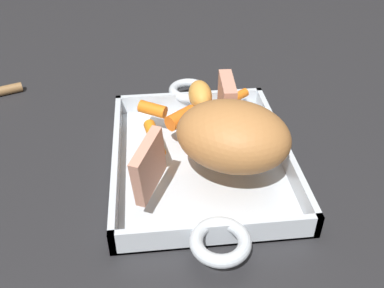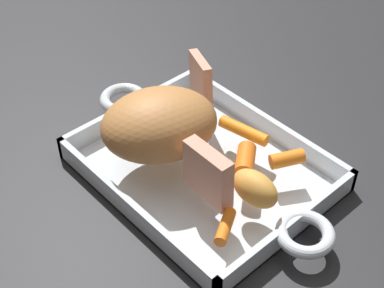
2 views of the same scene
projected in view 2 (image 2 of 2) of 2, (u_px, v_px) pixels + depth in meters
name	position (u px, v px, depth m)	size (l,w,h in m)	color
ground_plane	(202.00, 173.00, 0.77)	(2.02, 2.02, 0.00)	#232326
roasting_dish	(203.00, 167.00, 0.76)	(0.41, 0.25, 0.04)	silver
pork_roast	(159.00, 124.00, 0.72)	(0.15, 0.11, 0.09)	#B4763F
roast_slice_thin	(208.00, 174.00, 0.67)	(0.02, 0.07, 0.07)	tan
roast_slice_thick	(201.00, 81.00, 0.80)	(0.01, 0.07, 0.07)	tan
baby_carrot_northwest	(225.00, 227.00, 0.64)	(0.01, 0.01, 0.05)	orange
baby_carrot_northeast	(244.00, 131.00, 0.77)	(0.02, 0.02, 0.07)	orange
baby_carrot_southwest	(287.00, 159.00, 0.72)	(0.02, 0.02, 0.04)	orange
baby_carrot_short	(245.00, 160.00, 0.72)	(0.02, 0.02, 0.05)	orange
potato_whole	(255.00, 189.00, 0.67)	(0.06, 0.04, 0.04)	gold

